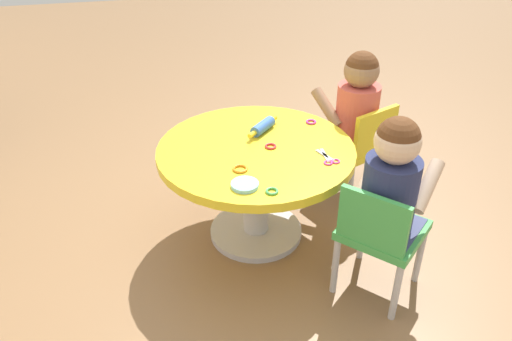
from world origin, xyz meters
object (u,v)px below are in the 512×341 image
object	(u,v)px
craft_table	(256,170)
child_chair_left	(380,233)
craft_scissors	(329,159)
seated_child_left	(392,180)
seated_child_right	(357,102)
child_chair_right	(358,145)
rolling_pin	(263,126)

from	to	relation	value
craft_table	child_chair_left	world-z (taller)	child_chair_left
craft_scissors	seated_child_left	bearing A→B (deg)	-153.09
child_chair_left	seated_child_right	xyz separation A→B (m)	(0.72, -0.18, 0.23)
child_chair_left	craft_table	bearing A→B (deg)	38.74
seated_child_left	craft_scissors	distance (m)	0.32
seated_child_right	craft_scissors	size ratio (longest dim) A/B	3.67
child_chair_left	child_chair_right	size ratio (longest dim) A/B	1.00
craft_table	child_chair_right	world-z (taller)	child_chair_right
child_chair_left	child_chair_right	distance (m)	0.71
rolling_pin	seated_child_right	bearing A→B (deg)	-79.01
child_chair_left	child_chair_right	bearing A→B (deg)	-16.07
child_chair_left	seated_child_left	bearing A→B (deg)	-48.03
craft_table	child_chair_left	xyz separation A→B (m)	(-0.48, -0.39, -0.06)
seated_child_right	craft_scissors	distance (m)	0.51
seated_child_left	craft_scissors	world-z (taller)	seated_child_left
child_chair_left	seated_child_right	bearing A→B (deg)	-14.16
child_chair_left	rolling_pin	distance (m)	0.73
craft_table	rolling_pin	xyz separation A→B (m)	(0.14, -0.07, 0.14)
child_chair_right	rolling_pin	xyz separation A→B (m)	(-0.06, 0.52, 0.20)
seated_child_left	craft_table	bearing A→B (deg)	42.45
child_chair_right	seated_child_right	bearing A→B (deg)	22.34
craft_table	craft_scissors	distance (m)	0.35
craft_table	child_chair_left	bearing A→B (deg)	-141.26
child_chair_right	craft_scissors	world-z (taller)	child_chair_right
craft_table	child_chair_right	distance (m)	0.62
rolling_pin	child_chair_left	bearing A→B (deg)	-152.74
seated_child_left	child_chair_left	bearing A→B (deg)	131.97
seated_child_right	rolling_pin	bearing A→B (deg)	100.99
seated_child_left	child_chair_right	distance (m)	0.71
child_chair_left	seated_child_left	xyz separation A→B (m)	(0.03, -0.03, 0.23)
seated_child_left	seated_child_right	bearing A→B (deg)	-12.36
seated_child_left	craft_scissors	xyz separation A→B (m)	(0.28, 0.14, -0.05)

